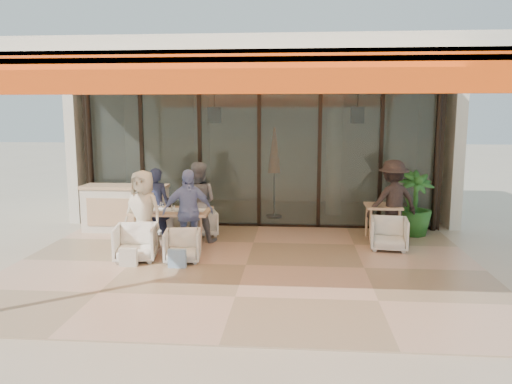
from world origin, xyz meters
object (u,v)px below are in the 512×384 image
host_counter (126,208)px  standing_woman (393,201)px  diner_navy (157,205)px  chair_near_right (182,245)px  chair_near_left (136,241)px  side_chair (389,232)px  chair_far_right (203,222)px  potted_palm (414,204)px  diner_grey (197,202)px  side_table (383,210)px  chair_far_left (164,220)px  dining_table (171,213)px  diner_cream (143,212)px  diner_periwinkle (188,212)px

host_counter → standing_woman: (5.68, -0.40, 0.31)m
diner_navy → chair_near_right: bearing=129.1°
chair_near_left → side_chair: (4.60, 1.08, -0.01)m
chair_far_right → diner_navy: size_ratio=0.40×
standing_woman → potted_palm: bearing=-155.0°
side_chair → standing_woman: size_ratio=0.42×
diner_grey → standing_woman: (3.93, 0.33, 0.02)m
diner_navy → side_table: (4.60, 0.43, -0.12)m
side_table → chair_far_right: bearing=178.9°
chair_far_left → standing_woman: 4.80m
chair_near_left → side_chair: 4.72m
side_table → standing_woman: (0.17, -0.09, 0.20)m
diner_navy → potted_palm: size_ratio=1.09×
chair_far_left → potted_palm: size_ratio=0.47×
dining_table → diner_navy: bearing=133.0°
chair_near_right → diner_navy: (-0.84, 1.40, 0.44)m
host_counter → chair_far_left: host_counter is taller
diner_navy → diner_cream: diner_cream is taller
diner_periwinkle → chair_near_right: bearing=-110.7°
chair_near_right → side_chair: (3.76, 1.08, 0.03)m
standing_woman → potted_palm: 0.79m
chair_far_left → diner_grey: size_ratio=0.40×
diner_grey → chair_far_right: bearing=-89.1°
dining_table → chair_near_left: 1.09m
side_table → potted_palm: 0.85m
host_counter → diner_navy: bearing=-38.8°
chair_far_left → side_table: 4.61m
host_counter → chair_far_right: bearing=-7.6°
dining_table → standing_woman: (4.35, 0.78, 0.15)m
diner_cream → potted_palm: bearing=33.7°
chair_near_right → potted_palm: bearing=19.4°
diner_cream → diner_periwinkle: diner_periwinkle is taller
diner_cream → chair_far_right: bearing=74.3°
diner_periwinkle → side_chair: 3.83m
chair_near_right → diner_grey: size_ratio=0.39×
host_counter → diner_cream: 1.89m
diner_navy → potted_palm: (5.32, 0.87, -0.06)m
dining_table → diner_navy: 0.61m
diner_grey → diner_cream: (-0.84, -0.90, -0.04)m
standing_woman → chair_far_left: bearing=-21.6°
diner_navy → diner_grey: diner_grey is taller
diner_navy → standing_woman: bearing=-167.9°
chair_far_right → diner_cream: bearing=39.6°
chair_far_right → standing_woman: size_ratio=0.36×
chair_far_left → side_chair: bearing=173.4°
chair_near_left → side_table: (4.60, 1.83, 0.28)m
dining_table → side_chair: size_ratio=2.15×
host_counter → chair_near_right: bearing=-50.6°
host_counter → chair_near_right: (1.75, -2.13, -0.22)m
side_chair → host_counter: bearing=175.9°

